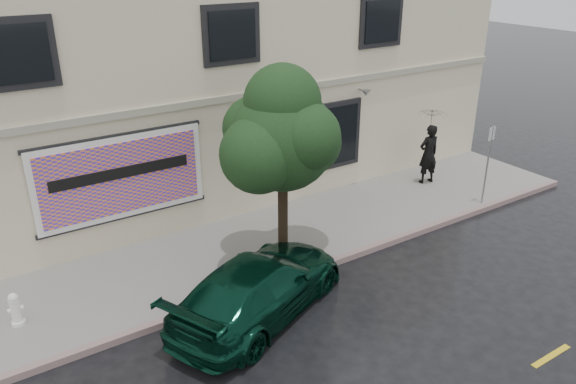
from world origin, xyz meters
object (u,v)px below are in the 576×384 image
fire_hydrant (16,309)px  street_tree (283,139)px  pedestrian (428,154)px  car (259,287)px

fire_hydrant → street_tree: bearing=-32.3°
pedestrian → street_tree: street_tree is taller
street_tree → fire_hydrant: street_tree is taller
street_tree → fire_hydrant: bearing=172.3°
car → fire_hydrant: bearing=39.7°
pedestrian → fire_hydrant: bearing=11.6°
pedestrian → fire_hydrant: size_ratio=2.68×
pedestrian → car: bearing=28.4°
pedestrian → fire_hydrant: 12.57m
pedestrian → street_tree: 7.11m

